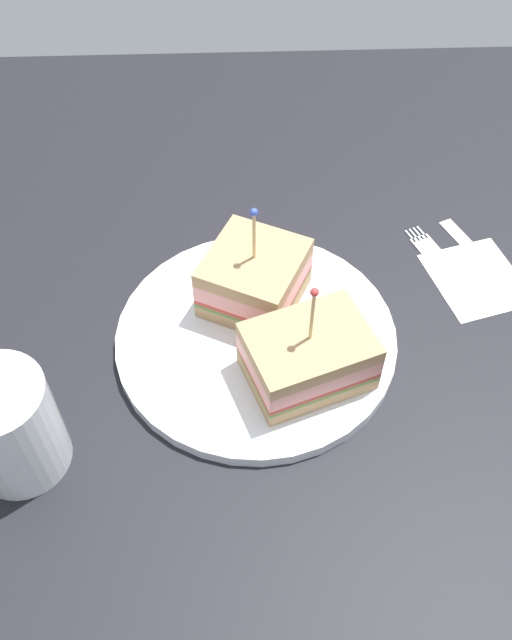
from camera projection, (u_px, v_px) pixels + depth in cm
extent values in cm
cube|color=black|center=(256.00, 348.00, 66.45)|extent=(103.30, 103.30, 2.00)
cylinder|color=white|center=(256.00, 337.00, 65.20)|extent=(26.26, 26.26, 1.22)
cube|color=tan|center=(257.00, 293.00, 66.91)|extent=(11.41, 11.59, 1.49)
cube|color=#478438|center=(257.00, 286.00, 66.18)|extent=(11.41, 11.59, 0.40)
cube|color=red|center=(257.00, 283.00, 65.83)|extent=(11.41, 11.59, 0.50)
cube|color=#E59389|center=(257.00, 275.00, 64.91)|extent=(11.41, 11.59, 1.86)
cube|color=tan|center=(257.00, 262.00, 63.61)|extent=(11.41, 11.59, 1.49)
cylinder|color=tan|center=(257.00, 238.00, 61.22)|extent=(0.30, 0.30, 6.17)
sphere|color=blue|center=(258.00, 212.00, 58.82)|extent=(0.70, 0.70, 0.70)
cube|color=tan|center=(307.00, 370.00, 61.28)|extent=(12.35, 10.65, 1.41)
cube|color=#478438|center=(307.00, 364.00, 60.57)|extent=(12.35, 10.65, 0.40)
cube|color=red|center=(308.00, 361.00, 60.22)|extent=(12.35, 10.65, 0.50)
cube|color=#E59389|center=(308.00, 353.00, 59.39)|extent=(12.35, 10.65, 1.65)
cube|color=tan|center=(310.00, 342.00, 58.20)|extent=(12.35, 10.65, 1.41)
cylinder|color=tan|center=(312.00, 318.00, 55.72)|extent=(0.30, 0.30, 6.39)
sphere|color=red|center=(315.00, 292.00, 53.24)|extent=(0.70, 0.70, 0.70)
cylinder|color=#B74C33|center=(16.00, 440.00, 55.70)|extent=(6.91, 6.91, 5.92)
cylinder|color=white|center=(9.00, 427.00, 54.16)|extent=(7.85, 7.85, 9.87)
cube|color=white|center=(477.00, 279.00, 70.66)|extent=(10.95, 11.63, 0.15)
cube|color=silver|center=(460.00, 284.00, 70.04)|extent=(3.58, 7.61, 0.35)
cube|color=silver|center=(428.00, 247.00, 73.37)|extent=(3.40, 4.16, 0.35)
cube|color=silver|center=(422.00, 232.00, 74.82)|extent=(0.92, 1.92, 0.35)
cube|color=silver|center=(418.00, 233.00, 74.69)|extent=(0.92, 1.92, 0.35)
cube|color=silver|center=(414.00, 235.00, 74.56)|extent=(0.92, 1.92, 0.35)
cube|color=silver|center=(410.00, 236.00, 74.43)|extent=(0.92, 1.92, 0.35)
cube|color=silver|center=(494.00, 272.00, 71.12)|extent=(3.17, 6.29, 0.35)
cube|color=silver|center=(464.00, 240.00, 74.02)|extent=(4.16, 7.02, 0.24)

